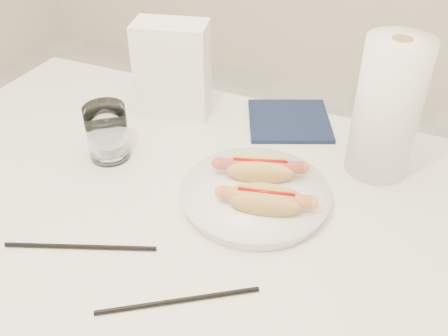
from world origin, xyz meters
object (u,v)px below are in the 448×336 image
at_px(napkin_box, 173,69).
at_px(paper_towel_roll, 387,109).
at_px(water_glass, 107,132).
at_px(table, 183,226).
at_px(hotdog_left, 260,168).
at_px(hotdog_right, 266,200).
at_px(plate, 255,196).

bearing_deg(napkin_box, paper_towel_roll, -19.21).
bearing_deg(water_glass, paper_towel_roll, 19.13).
relative_size(table, hotdog_left, 7.98).
bearing_deg(hotdog_left, paper_towel_roll, 19.20).
bearing_deg(hotdog_right, water_glass, 158.41).
height_order(plate, napkin_box, napkin_box).
bearing_deg(paper_towel_roll, napkin_box, 175.02).
bearing_deg(water_glass, hotdog_left, 5.16).
bearing_deg(napkin_box, table, -74.17).
bearing_deg(napkin_box, water_glass, -113.40).
distance_m(table, paper_towel_roll, 0.42).
bearing_deg(plate, hotdog_right, -48.54).
relative_size(hotdog_right, water_glass, 1.37).
height_order(hotdog_right, water_glass, water_glass).
height_order(hotdog_left, napkin_box, napkin_box).
bearing_deg(napkin_box, hotdog_left, -48.11).
bearing_deg(hotdog_right, napkin_box, 126.81).
xyz_separation_m(hotdog_left, napkin_box, (-0.27, 0.18, 0.06)).
relative_size(table, napkin_box, 5.86).
relative_size(plate, paper_towel_roll, 0.97).
relative_size(water_glass, napkin_box, 0.54).
xyz_separation_m(table, paper_towel_roll, (0.29, 0.23, 0.19)).
height_order(hotdog_right, paper_towel_roll, paper_towel_roll).
relative_size(plate, napkin_box, 1.23).
relative_size(table, paper_towel_roll, 4.64).
bearing_deg(plate, water_glass, 177.36).
height_order(water_glass, napkin_box, napkin_box).
relative_size(hotdog_left, water_glass, 1.37).
height_order(plate, water_glass, water_glass).
relative_size(table, water_glass, 10.91).
distance_m(table, napkin_box, 0.36).
bearing_deg(paper_towel_roll, water_glass, -160.87).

